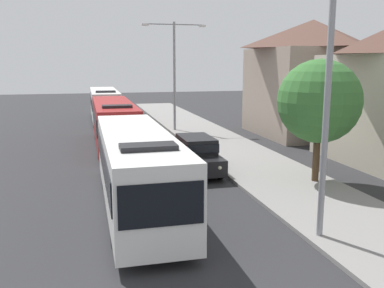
# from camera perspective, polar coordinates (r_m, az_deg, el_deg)

# --- Properties ---
(bus_lead) EXTENTS (2.58, 11.31, 3.21)m
(bus_lead) POSITION_cam_1_polar(r_m,az_deg,el_deg) (16.80, -7.42, -3.03)
(bus_lead) COLOR silver
(bus_lead) RESTS_ON ground_plane
(bus_second_in_line) EXTENTS (2.58, 11.64, 3.21)m
(bus_second_in_line) POSITION_cam_1_polar(r_m,az_deg,el_deg) (29.48, -10.38, 2.84)
(bus_second_in_line) COLOR maroon
(bus_second_in_line) RESTS_ON ground_plane
(bus_middle) EXTENTS (2.58, 11.70, 3.21)m
(bus_middle) POSITION_cam_1_polar(r_m,az_deg,el_deg) (43.08, -11.61, 5.25)
(bus_middle) COLOR silver
(bus_middle) RESTS_ON ground_plane
(white_suv) EXTENTS (1.86, 4.79, 1.90)m
(white_suv) POSITION_cam_1_polar(r_m,az_deg,el_deg) (22.30, 0.61, -1.24)
(white_suv) COLOR black
(white_suv) RESTS_ON ground_plane
(streetlamp_near) EXTENTS (5.95, 0.28, 8.32)m
(streetlamp_near) POSITION_cam_1_polar(r_m,az_deg,el_deg) (13.79, 17.75, 8.48)
(streetlamp_near) COLOR gray
(streetlamp_near) RESTS_ON sidewalk
(streetlamp_mid) EXTENTS (5.24, 0.28, 8.78)m
(streetlamp_mid) POSITION_cam_1_polar(r_m,az_deg,el_deg) (35.57, -2.37, 10.38)
(streetlamp_mid) COLOR gray
(streetlamp_mid) RESTS_ON sidewalk
(roadside_tree) EXTENTS (3.87, 3.87, 5.72)m
(roadside_tree) POSITION_cam_1_polar(r_m,az_deg,el_deg) (20.62, 16.62, 5.46)
(roadside_tree) COLOR #4C3823
(roadside_tree) RESTS_ON sidewalk
(house_distant_gabled) EXTENTS (8.50, 9.08, 8.96)m
(house_distant_gabled) POSITION_cam_1_polar(r_m,az_deg,el_deg) (35.35, 15.57, 8.59)
(house_distant_gabled) COLOR gray
(house_distant_gabled) RESTS_ON ground_plane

